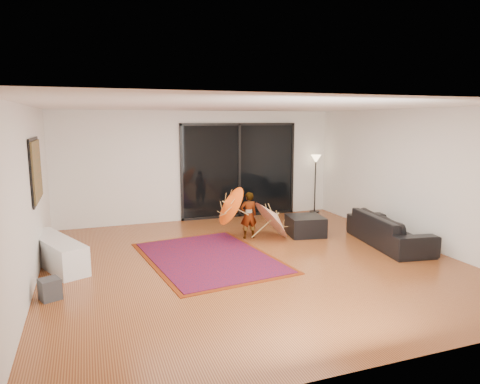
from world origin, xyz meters
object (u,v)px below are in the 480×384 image
sofa (389,230)px  media_console (56,252)px  ottoman (305,226)px  child (249,215)px

sofa → media_console: bearing=90.6°
media_console → sofa: size_ratio=0.84×
media_console → ottoman: (4.98, 0.33, -0.04)m
sofa → ottoman: 1.72m
ottoman → media_console: bearing=-176.2°
sofa → child: (-2.47, 1.42, 0.19)m
media_console → ottoman: 4.99m
media_console → child: 3.78m
ottoman → child: bearing=170.5°
child → media_console: bearing=11.8°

